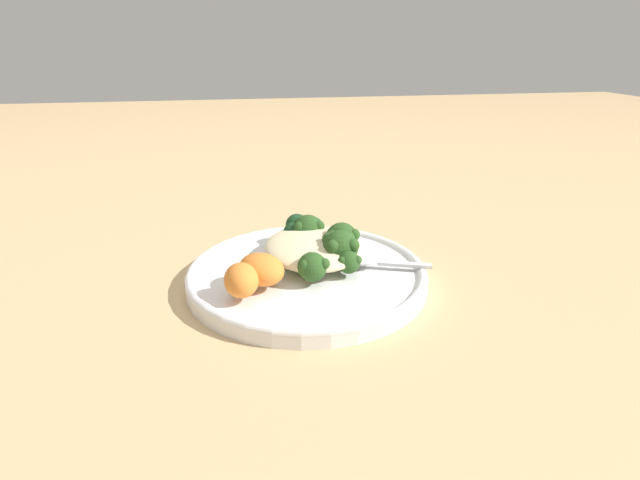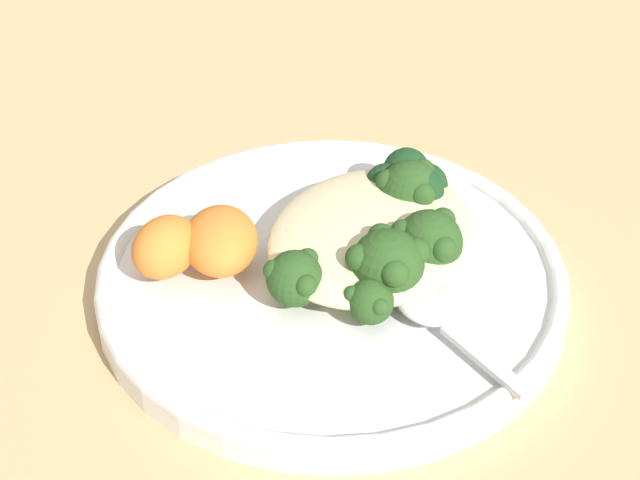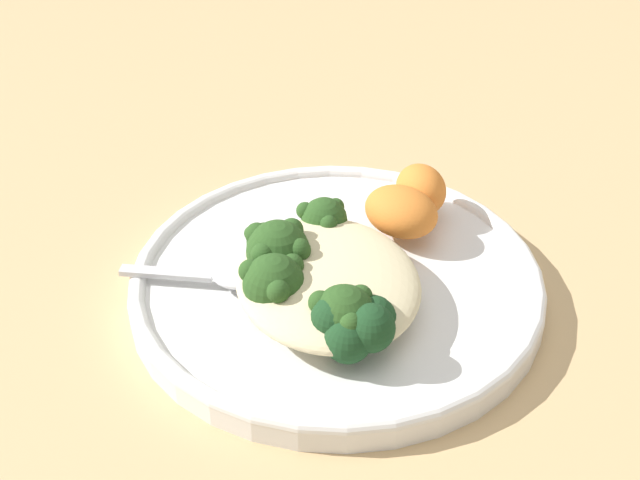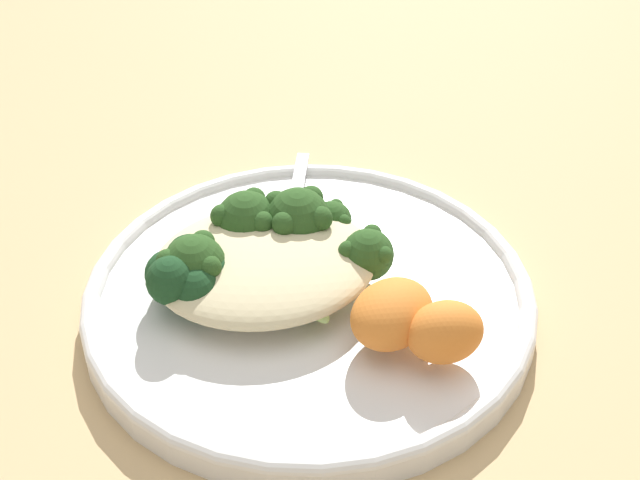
% 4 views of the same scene
% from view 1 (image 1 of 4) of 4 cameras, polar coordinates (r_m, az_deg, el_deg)
% --- Properties ---
extents(ground_plane, '(4.00, 4.00, 0.00)m').
position_cam_1_polar(ground_plane, '(0.62, -1.61, -4.48)').
color(ground_plane, tan).
extents(plate, '(0.29, 0.29, 0.02)m').
position_cam_1_polar(plate, '(0.61, -1.74, -3.92)').
color(plate, white).
rests_on(plate, ground_plane).
extents(quinoa_mound, '(0.14, 0.12, 0.03)m').
position_cam_1_polar(quinoa_mound, '(0.62, -0.75, -0.81)').
color(quinoa_mound, beige).
rests_on(quinoa_mound, plate).
extents(broccoli_stalk_0, '(0.07, 0.05, 0.03)m').
position_cam_1_polar(broccoli_stalk_0, '(0.57, -1.09, -3.01)').
color(broccoli_stalk_0, '#9EBC66').
rests_on(broccoli_stalk_0, plate).
extents(broccoli_stalk_1, '(0.06, 0.10, 0.03)m').
position_cam_1_polar(broccoli_stalk_1, '(0.59, 0.90, -2.52)').
color(broccoli_stalk_1, '#9EBC66').
rests_on(broccoli_stalk_1, plate).
extents(broccoli_stalk_2, '(0.04, 0.10, 0.04)m').
position_cam_1_polar(broccoli_stalk_2, '(0.60, 1.55, -1.07)').
color(broccoli_stalk_2, '#9EBC66').
rests_on(broccoli_stalk_2, plate).
extents(broccoli_stalk_3, '(0.06, 0.12, 0.04)m').
position_cam_1_polar(broccoli_stalk_3, '(0.63, 1.46, -0.24)').
color(broccoli_stalk_3, '#9EBC66').
rests_on(broccoli_stalk_3, plate).
extents(broccoli_stalk_4, '(0.10, 0.07, 0.04)m').
position_cam_1_polar(broccoli_stalk_4, '(0.65, -1.77, 0.66)').
color(broccoli_stalk_4, '#9EBC66').
rests_on(broccoli_stalk_4, plate).
extents(sweet_potato_chunk_0, '(0.05, 0.04, 0.04)m').
position_cam_1_polar(sweet_potato_chunk_0, '(0.54, -8.99, -4.55)').
color(sweet_potato_chunk_0, orange).
rests_on(sweet_potato_chunk_0, plate).
extents(sweet_potato_chunk_1, '(0.07, 0.07, 0.03)m').
position_cam_1_polar(sweet_potato_chunk_1, '(0.56, -6.72, -3.35)').
color(sweet_potato_chunk_1, orange).
rests_on(sweet_potato_chunk_1, plate).
extents(kale_tuft, '(0.05, 0.05, 0.04)m').
position_cam_1_polar(kale_tuft, '(0.67, -1.97, 1.16)').
color(kale_tuft, '#193D1E').
rests_on(kale_tuft, plate).
extents(spoon, '(0.05, 0.11, 0.01)m').
position_cam_1_polar(spoon, '(0.61, 5.64, -2.35)').
color(spoon, silver).
rests_on(spoon, plate).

